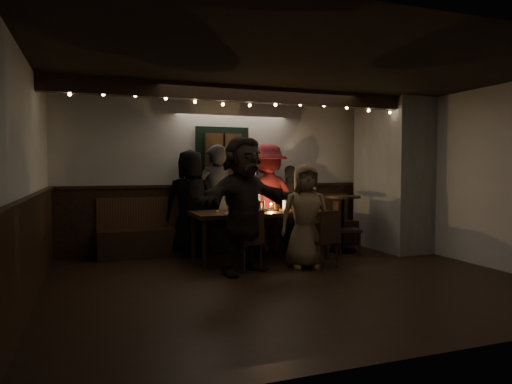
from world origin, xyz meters
name	(u,v)px	position (x,y,z in m)	size (l,w,h in m)	color
room	(314,190)	(1.07, 1.42, 1.07)	(6.02, 5.01, 2.62)	black
dining_table	(260,215)	(0.12, 1.40, 0.70)	(2.13, 0.91, 0.92)	black
chair_near_left	(249,237)	(-0.32, 0.68, 0.48)	(0.50, 0.50, 0.85)	black
chair_near_right	(326,236)	(0.77, 0.47, 0.47)	(0.46, 0.46, 0.83)	black
chair_end	(343,225)	(1.55, 1.32, 0.50)	(0.49, 0.49, 0.88)	black
high_top	(343,216)	(1.69, 1.57, 0.61)	(0.60, 0.60, 0.96)	black
person_a	(191,203)	(-0.84, 2.07, 0.86)	(0.85, 0.55, 1.73)	black
person_b	(215,199)	(-0.43, 2.10, 0.91)	(0.66, 0.44, 1.82)	#232328
person_c	(248,204)	(0.15, 2.11, 0.81)	(0.79, 0.62, 1.63)	#BABABA
person_d	(268,198)	(0.52, 2.08, 0.92)	(1.19, 0.69, 1.85)	maroon
person_e	(291,208)	(0.94, 2.03, 0.74)	(0.87, 0.36, 1.48)	black
person_f	(243,205)	(-0.42, 0.61, 0.94)	(1.74, 0.55, 1.87)	black
person_g	(305,216)	(0.51, 0.60, 0.75)	(0.73, 0.48, 1.49)	brown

